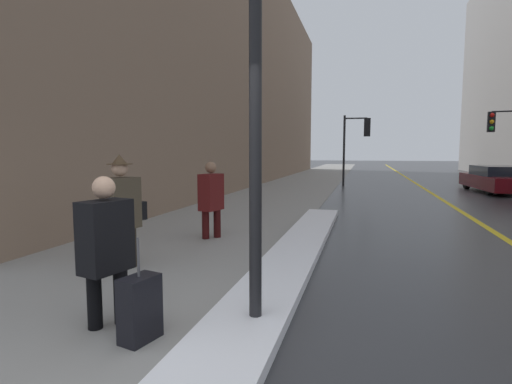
{
  "coord_description": "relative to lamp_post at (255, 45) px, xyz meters",
  "views": [
    {
      "loc": [
        1.3,
        -2.24,
        1.7
      ],
      "look_at": [
        -0.4,
        4.0,
        1.05
      ],
      "focal_mm": 28.0,
      "sensor_mm": 36.0,
      "label": 1
    }
  ],
  "objects": [
    {
      "name": "pedestrian_with_shoulder_bag",
      "position": [
        -2.38,
        1.39,
        -1.76
      ],
      "size": [
        0.41,
        0.75,
        1.67
      ],
      "rotation": [
        0.0,
        0.0,
        -1.81
      ],
      "color": "#2A241B",
      "rests_on": "ground"
    },
    {
      "name": "building_facade_left",
      "position": [
        -7.32,
        18.64,
        3.46
      ],
      "size": [
        6.0,
        36.0,
        12.25
      ],
      "color": "#846B56",
      "rests_on": "ground"
    },
    {
      "name": "snow_bank_curb",
      "position": [
        -0.08,
        2.82,
        -2.61
      ],
      "size": [
        0.78,
        9.1,
        0.12
      ],
      "color": "white",
      "rests_on": "ground"
    },
    {
      "name": "parked_car_maroon",
      "position": [
        6.42,
        15.38,
        -2.12
      ],
      "size": [
        1.99,
        4.83,
        1.12
      ],
      "rotation": [
        0.0,
        0.0,
        1.62
      ],
      "color": "#600F14",
      "rests_on": "ground"
    },
    {
      "name": "traffic_light_near",
      "position": [
        0.64,
        17.11,
        -0.13
      ],
      "size": [
        1.31,
        0.35,
        3.52
      ],
      "rotation": [
        0.0,
        0.0,
        0.07
      ],
      "color": "black",
      "rests_on": "ground"
    },
    {
      "name": "rolling_suitcase",
      "position": [
        -0.92,
        -0.55,
        -2.36
      ],
      "size": [
        0.3,
        0.4,
        0.95
      ],
      "rotation": [
        0.0,
        0.0,
        -1.81
      ],
      "color": "black",
      "rests_on": "ground"
    },
    {
      "name": "traffic_light_far",
      "position": [
        6.79,
        16.5,
        -0.04
      ],
      "size": [
        1.31,
        0.33,
        3.64
      ],
      "rotation": [
        0.0,
        0.0,
        3.05
      ],
      "color": "black",
      "rests_on": "ground"
    },
    {
      "name": "pedestrian_trailing",
      "position": [
        -1.89,
        3.63,
        -1.83
      ],
      "size": [
        0.4,
        0.54,
        1.51
      ],
      "rotation": [
        0.0,
        0.0,
        -1.81
      ],
      "color": "#340C0C",
      "rests_on": "ground"
    },
    {
      "name": "lamp_post",
      "position": [
        0.0,
        0.0,
        0.0
      ],
      "size": [
        0.28,
        0.28,
        4.39
      ],
      "color": "black",
      "rests_on": "ground"
    },
    {
      "name": "pedestrian_in_glasses",
      "position": [
        -1.39,
        -0.36,
        -1.85
      ],
      "size": [
        0.39,
        0.53,
        1.47
      ],
      "rotation": [
        0.0,
        0.0,
        -1.81
      ],
      "color": "black",
      "rests_on": "ground"
    },
    {
      "name": "sidewalk_slab",
      "position": [
        -2.32,
        13.64,
        -2.66
      ],
      "size": [
        4.0,
        80.0,
        0.01
      ],
      "color": "gray",
      "rests_on": "ground"
    },
    {
      "name": "road_centre_stripe",
      "position": [
        3.68,
        13.64,
        -2.66
      ],
      "size": [
        0.16,
        80.0,
        0.0
      ],
      "color": "gold",
      "rests_on": "ground"
    }
  ]
}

